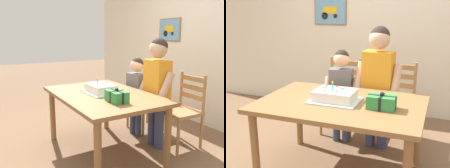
% 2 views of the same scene
% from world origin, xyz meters
% --- Properties ---
extents(ground_plane, '(20.00, 20.00, 0.00)m').
position_xyz_m(ground_plane, '(0.00, 0.00, 0.00)').
color(ground_plane, brown).
extents(back_wall, '(6.40, 0.11, 2.60)m').
position_xyz_m(back_wall, '(-0.00, 1.82, 1.30)').
color(back_wall, silver).
rests_on(back_wall, ground).
extents(dining_table, '(1.47, 0.98, 0.72)m').
position_xyz_m(dining_table, '(0.00, 0.00, 0.63)').
color(dining_table, olive).
rests_on(dining_table, ground).
extents(birthday_cake, '(0.44, 0.34, 0.19)m').
position_xyz_m(birthday_cake, '(-0.06, -0.00, 0.77)').
color(birthday_cake, silver).
rests_on(birthday_cake, dining_table).
extents(gift_box_red_large, '(0.24, 0.16, 0.15)m').
position_xyz_m(gift_box_red_large, '(0.38, -0.04, 0.78)').
color(gift_box_red_large, '#2D8E42').
rests_on(gift_box_red_large, dining_table).
extents(chair_left, '(0.42, 0.42, 0.92)m').
position_xyz_m(chair_left, '(-0.34, 0.94, 0.47)').
color(chair_left, '#A87A4C').
rests_on(chair_left, ground).
extents(chair_right, '(0.44, 0.44, 0.92)m').
position_xyz_m(chair_right, '(0.34, 0.94, 0.47)').
color(chair_right, '#A87A4C').
rests_on(chair_right, ground).
extents(child_older, '(0.50, 0.29, 1.35)m').
position_xyz_m(child_older, '(0.19, 0.64, 0.82)').
color(child_older, '#38426B').
rests_on(child_older, ground).
extents(child_younger, '(0.41, 0.24, 1.09)m').
position_xyz_m(child_younger, '(-0.23, 0.64, 0.66)').
color(child_younger, '#38426B').
rests_on(child_younger, ground).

